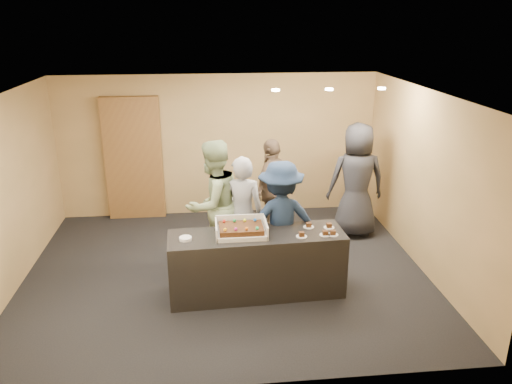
{
  "coord_description": "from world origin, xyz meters",
  "views": [
    {
      "loc": [
        -0.26,
        -6.79,
        3.7
      ],
      "look_at": [
        0.46,
        0.0,
        1.28
      ],
      "focal_mm": 35.0,
      "sensor_mm": 36.0,
      "label": 1
    }
  ],
  "objects_px": {
    "person_navy_man": "(281,221)",
    "person_dark_suit": "(356,180)",
    "serving_counter": "(257,264)",
    "plate_stack": "(186,239)",
    "person_server_grey": "(242,213)",
    "sheet_cake": "(241,228)",
    "person_sage_man": "(213,205)",
    "person_brown_extra": "(272,189)",
    "storage_cabinet": "(134,159)",
    "cake_box": "(241,231)"
  },
  "relations": [
    {
      "from": "person_navy_man",
      "to": "person_dark_suit",
      "type": "distance_m",
      "value": 2.06
    },
    {
      "from": "serving_counter",
      "to": "person_dark_suit",
      "type": "height_order",
      "value": "person_dark_suit"
    },
    {
      "from": "plate_stack",
      "to": "person_server_grey",
      "type": "relative_size",
      "value": 0.09
    },
    {
      "from": "person_server_grey",
      "to": "sheet_cake",
      "type": "bearing_deg",
      "value": 94.4
    },
    {
      "from": "person_navy_man",
      "to": "person_sage_man",
      "type": "bearing_deg",
      "value": -31.16
    },
    {
      "from": "plate_stack",
      "to": "sheet_cake",
      "type": "bearing_deg",
      "value": 6.37
    },
    {
      "from": "serving_counter",
      "to": "person_server_grey",
      "type": "height_order",
      "value": "person_server_grey"
    },
    {
      "from": "person_server_grey",
      "to": "person_sage_man",
      "type": "distance_m",
      "value": 0.46
    },
    {
      "from": "person_brown_extra",
      "to": "person_dark_suit",
      "type": "xyz_separation_m",
      "value": [
        1.46,
        -0.05,
        0.12
      ]
    },
    {
      "from": "serving_counter",
      "to": "person_brown_extra",
      "type": "relative_size",
      "value": 1.36
    },
    {
      "from": "plate_stack",
      "to": "person_navy_man",
      "type": "height_order",
      "value": "person_navy_man"
    },
    {
      "from": "storage_cabinet",
      "to": "person_brown_extra",
      "type": "xyz_separation_m",
      "value": [
        2.46,
        -1.18,
        -0.28
      ]
    },
    {
      "from": "person_server_grey",
      "to": "person_sage_man",
      "type": "relative_size",
      "value": 0.9
    },
    {
      "from": "storage_cabinet",
      "to": "cake_box",
      "type": "height_order",
      "value": "storage_cabinet"
    },
    {
      "from": "person_sage_man",
      "to": "person_server_grey",
      "type": "bearing_deg",
      "value": 122.5
    },
    {
      "from": "serving_counter",
      "to": "sheet_cake",
      "type": "bearing_deg",
      "value": 177.33
    },
    {
      "from": "person_sage_man",
      "to": "serving_counter",
      "type": "bearing_deg",
      "value": 81.61
    },
    {
      "from": "sheet_cake",
      "to": "person_dark_suit",
      "type": "relative_size",
      "value": 0.29
    },
    {
      "from": "storage_cabinet",
      "to": "sheet_cake",
      "type": "height_order",
      "value": "storage_cabinet"
    },
    {
      "from": "sheet_cake",
      "to": "person_dark_suit",
      "type": "height_order",
      "value": "person_dark_suit"
    },
    {
      "from": "person_sage_man",
      "to": "person_brown_extra",
      "type": "relative_size",
      "value": 1.13
    },
    {
      "from": "cake_box",
      "to": "serving_counter",
      "type": "bearing_deg",
      "value": -6.88
    },
    {
      "from": "serving_counter",
      "to": "person_brown_extra",
      "type": "bearing_deg",
      "value": 73.23
    },
    {
      "from": "person_server_grey",
      "to": "person_navy_man",
      "type": "bearing_deg",
      "value": 156.88
    },
    {
      "from": "person_brown_extra",
      "to": "serving_counter",
      "type": "bearing_deg",
      "value": 22.9
    },
    {
      "from": "sheet_cake",
      "to": "plate_stack",
      "type": "xyz_separation_m",
      "value": [
        -0.74,
        -0.08,
        -0.08
      ]
    },
    {
      "from": "person_dark_suit",
      "to": "cake_box",
      "type": "bearing_deg",
      "value": 41.83
    },
    {
      "from": "person_navy_man",
      "to": "storage_cabinet",
      "type": "bearing_deg",
      "value": -51.84
    },
    {
      "from": "serving_counter",
      "to": "person_navy_man",
      "type": "xyz_separation_m",
      "value": [
        0.4,
        0.45,
        0.44
      ]
    },
    {
      "from": "serving_counter",
      "to": "cake_box",
      "type": "relative_size",
      "value": 3.49
    },
    {
      "from": "plate_stack",
      "to": "person_dark_suit",
      "type": "distance_m",
      "value": 3.46
    },
    {
      "from": "serving_counter",
      "to": "person_server_grey",
      "type": "bearing_deg",
      "value": 97.0
    },
    {
      "from": "storage_cabinet",
      "to": "person_server_grey",
      "type": "bearing_deg",
      "value": -50.61
    },
    {
      "from": "storage_cabinet",
      "to": "person_dark_suit",
      "type": "height_order",
      "value": "storage_cabinet"
    },
    {
      "from": "person_sage_man",
      "to": "person_brown_extra",
      "type": "xyz_separation_m",
      "value": [
        1.03,
        0.94,
        -0.11
      ]
    },
    {
      "from": "serving_counter",
      "to": "sheet_cake",
      "type": "distance_m",
      "value": 0.59
    },
    {
      "from": "cake_box",
      "to": "plate_stack",
      "type": "xyz_separation_m",
      "value": [
        -0.74,
        -0.11,
        -0.03
      ]
    },
    {
      "from": "storage_cabinet",
      "to": "person_sage_man",
      "type": "bearing_deg",
      "value": -56.01
    },
    {
      "from": "sheet_cake",
      "to": "person_brown_extra",
      "type": "bearing_deg",
      "value": 70.01
    },
    {
      "from": "serving_counter",
      "to": "person_navy_man",
      "type": "bearing_deg",
      "value": 45.93
    },
    {
      "from": "storage_cabinet",
      "to": "sheet_cake",
      "type": "distance_m",
      "value": 3.54
    },
    {
      "from": "serving_counter",
      "to": "person_server_grey",
      "type": "xyz_separation_m",
      "value": [
        -0.14,
        0.79,
        0.44
      ]
    },
    {
      "from": "person_sage_man",
      "to": "person_brown_extra",
      "type": "bearing_deg",
      "value": -177.08
    },
    {
      "from": "cake_box",
      "to": "person_brown_extra",
      "type": "xyz_separation_m",
      "value": [
        0.68,
        1.85,
        -0.06
      ]
    },
    {
      "from": "serving_counter",
      "to": "person_navy_man",
      "type": "distance_m",
      "value": 0.75
    },
    {
      "from": "sheet_cake",
      "to": "person_brown_extra",
      "type": "distance_m",
      "value": 2.0
    },
    {
      "from": "sheet_cake",
      "to": "person_server_grey",
      "type": "distance_m",
      "value": 0.81
    },
    {
      "from": "person_sage_man",
      "to": "person_navy_man",
      "type": "bearing_deg",
      "value": 113.79
    },
    {
      "from": "cake_box",
      "to": "plate_stack",
      "type": "distance_m",
      "value": 0.75
    },
    {
      "from": "person_sage_man",
      "to": "storage_cabinet",
      "type": "bearing_deg",
      "value": -95.41
    }
  ]
}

